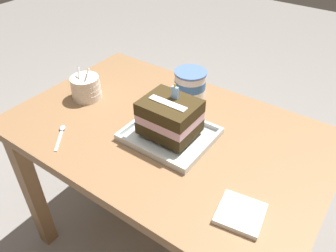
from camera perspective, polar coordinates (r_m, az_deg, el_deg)
ground_plane at (r=1.72m, az=-0.20°, el=-19.82°), size 8.00×8.00×0.00m
dining_table at (r=1.25m, az=-0.27°, el=-4.47°), size 1.12×0.73×0.72m
foil_tray at (r=1.14m, az=0.29°, el=-1.56°), size 0.29×0.25×0.02m
birthday_cake at (r=1.09m, az=0.30°, el=1.57°), size 0.18×0.15×0.17m
bowl_stack at (r=1.36m, az=-13.90°, el=6.40°), size 0.12×0.12×0.14m
ice_cream_tub at (r=1.33m, az=3.82°, el=7.27°), size 0.13×0.13×0.11m
serving_spoon_near_tray at (r=1.22m, az=-17.84°, el=-0.98°), size 0.10×0.11×0.01m
napkin_pile at (r=0.93m, az=12.31°, el=-14.47°), size 0.14×0.13×0.02m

